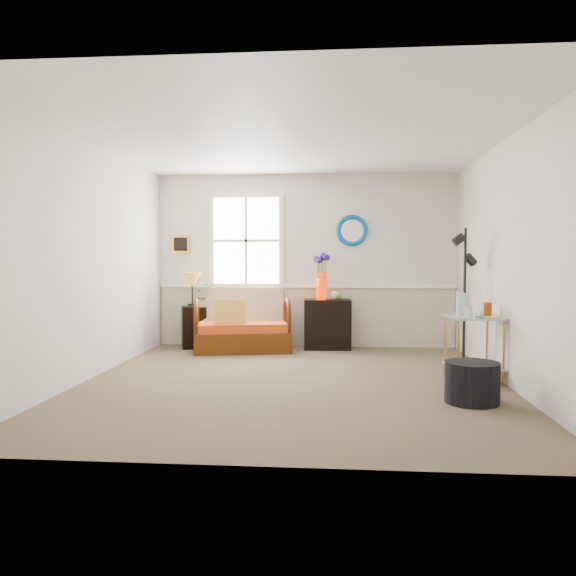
# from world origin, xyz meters

# --- Properties ---
(floor) EXTENTS (4.50, 5.00, 0.01)m
(floor) POSITION_xyz_m (0.00, 0.00, 0.00)
(floor) COLOR brown
(floor) RESTS_ON ground
(ceiling) EXTENTS (4.50, 5.00, 0.01)m
(ceiling) POSITION_xyz_m (0.00, 0.00, 2.60)
(ceiling) COLOR white
(ceiling) RESTS_ON walls
(walls) EXTENTS (4.51, 5.01, 2.60)m
(walls) POSITION_xyz_m (0.00, 0.00, 1.30)
(walls) COLOR silver
(walls) RESTS_ON floor
(wainscot) EXTENTS (4.46, 0.02, 0.90)m
(wainscot) POSITION_xyz_m (0.00, 2.48, 0.45)
(wainscot) COLOR #BBAF95
(wainscot) RESTS_ON walls
(chair_rail) EXTENTS (4.46, 0.04, 0.06)m
(chair_rail) POSITION_xyz_m (0.00, 2.47, 0.92)
(chair_rail) COLOR white
(chair_rail) RESTS_ON walls
(window) EXTENTS (1.14, 0.06, 1.44)m
(window) POSITION_xyz_m (-0.90, 2.47, 1.60)
(window) COLOR white
(window) RESTS_ON walls
(picture) EXTENTS (0.28, 0.03, 0.28)m
(picture) POSITION_xyz_m (-1.92, 2.48, 1.55)
(picture) COLOR gold
(picture) RESTS_ON walls
(mirror) EXTENTS (0.47, 0.07, 0.47)m
(mirror) POSITION_xyz_m (0.70, 2.48, 1.75)
(mirror) COLOR #095A9B
(mirror) RESTS_ON walls
(loveseat) EXTENTS (1.48, 1.02, 0.88)m
(loveseat) POSITION_xyz_m (-0.88, 1.95, 0.44)
(loveseat) COLOR #482308
(loveseat) RESTS_ON floor
(throw_pillow) EXTENTS (0.45, 0.14, 0.44)m
(throw_pillow) POSITION_xyz_m (-1.02, 1.83, 0.51)
(throw_pillow) COLOR orange
(throw_pillow) RESTS_ON loveseat
(lamp_stand) EXTENTS (0.44, 0.44, 0.62)m
(lamp_stand) POSITION_xyz_m (-1.65, 2.17, 0.31)
(lamp_stand) COLOR black
(lamp_stand) RESTS_ON floor
(table_lamp) EXTENTS (0.28, 0.28, 0.51)m
(table_lamp) POSITION_xyz_m (-1.66, 2.16, 0.87)
(table_lamp) COLOR #C38A2C
(table_lamp) RESTS_ON lamp_stand
(potted_plant) EXTENTS (0.45, 0.46, 0.27)m
(potted_plant) POSITION_xyz_m (-1.51, 2.20, 0.75)
(potted_plant) COLOR #497932
(potted_plant) RESTS_ON lamp_stand
(cabinet) EXTENTS (0.70, 0.47, 0.73)m
(cabinet) POSITION_xyz_m (0.34, 2.26, 0.36)
(cabinet) COLOR black
(cabinet) RESTS_ON floor
(flower_vase) EXTENTS (0.24, 0.24, 0.66)m
(flower_vase) POSITION_xyz_m (0.25, 2.23, 1.06)
(flower_vase) COLOR red
(flower_vase) RESTS_ON cabinet
(side_table) EXTENTS (0.61, 0.61, 0.71)m
(side_table) POSITION_xyz_m (1.95, 0.19, 0.35)
(side_table) COLOR #C28131
(side_table) RESTS_ON floor
(tabletop_items) EXTENTS (0.56, 0.56, 0.26)m
(tabletop_items) POSITION_xyz_m (1.97, 0.18, 0.84)
(tabletop_items) COLOR silver
(tabletop_items) RESTS_ON side_table
(floor_lamp) EXTENTS (0.26, 0.26, 1.69)m
(floor_lamp) POSITION_xyz_m (1.98, 0.79, 0.85)
(floor_lamp) COLOR black
(floor_lamp) RESTS_ON floor
(ottoman) EXTENTS (0.50, 0.50, 0.38)m
(ottoman) POSITION_xyz_m (1.71, -0.76, 0.19)
(ottoman) COLOR black
(ottoman) RESTS_ON floor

